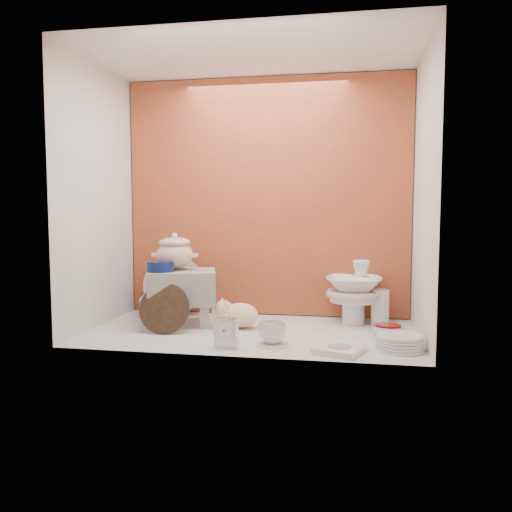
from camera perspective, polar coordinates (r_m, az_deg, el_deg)
The scene contains 17 objects.
ground at distance 2.95m, azimuth -0.46°, elevation -8.18°, with size 1.80×1.80×0.00m, color silver.
niche_shell at distance 3.06m, azimuth 0.17°, elevation 9.83°, with size 1.86×1.03×1.53m.
step_stool at distance 3.14m, azimuth -7.91°, elevation -4.45°, with size 0.38×0.33×0.32m, color silver, non-canonical shape.
soup_tureen at distance 3.15m, azimuth -8.76°, elevation 0.53°, with size 0.26×0.26×0.22m, color white, non-canonical shape.
cobalt_bowl at distance 3.07m, azimuth -10.30°, elevation -1.13°, with size 0.16×0.16×0.06m, color #0A194C.
floral_platter at distance 3.44m, azimuth -8.92°, elevation -3.09°, with size 0.39×0.12×0.38m, color silver, non-canonical shape.
blue_white_vase at distance 3.36m, azimuth -10.44°, elevation -4.40°, with size 0.24×0.24×0.25m, color white.
lacquer_tray at distance 2.95m, azimuth -9.88°, elevation -5.61°, with size 0.28×0.11×0.27m, color black, non-canonical shape.
mantel_clock at distance 2.61m, azimuth -3.25°, elevation -8.08°, with size 0.12×0.04×0.17m, color silver.
plush_pig at distance 3.02m, azimuth -1.68°, elevation -6.36°, with size 0.26×0.18×0.16m, color beige.
teacup_saucer at distance 2.67m, azimuth 1.74°, elevation -9.49°, with size 0.16×0.16×0.01m, color white.
gold_rim_teacup at distance 2.65m, azimuth 1.74°, elevation -8.25°, with size 0.14×0.14×0.11m, color white.
lattice_dish at distance 2.57m, azimuth 9.01°, elevation -9.95°, with size 0.20×0.20×0.03m, color white.
dinner_plate_stack at distance 2.67m, azimuth 15.20°, elevation -8.97°, with size 0.23×0.23×0.07m, color white.
crystal_bowl at distance 2.94m, azimuth 14.10°, elevation -7.82°, with size 0.18×0.18×0.06m, color silver.
clear_glass_vase at distance 3.18m, azimuth 13.24°, elevation -5.43°, with size 0.10×0.10×0.21m, color silver.
porcelain_tower at distance 3.18m, azimuth 10.50°, elevation -3.82°, with size 0.33×0.33×0.38m, color white, non-canonical shape.
Camera 1 is at (0.54, -2.82, 0.68)m, focal length 37.07 mm.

